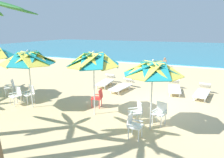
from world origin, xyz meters
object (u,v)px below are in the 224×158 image
at_px(plastic_chair_4, 16,94).
at_px(plastic_chair_1, 137,111).
at_px(beach_umbrella_2, 28,59).
at_px(beachgoer_seated, 165,64).
at_px(plastic_chair_3, 98,97).
at_px(plastic_chair_0, 133,124).
at_px(sun_lounger_0, 202,92).
at_px(plastic_chair_2, 160,112).
at_px(sun_lounger_2, 122,86).
at_px(beach_umbrella_0, 153,69).
at_px(plastic_chair_6, 10,86).
at_px(sun_lounger_1, 174,87).
at_px(beach_umbrella_1, 94,60).
at_px(sun_lounger_3, 106,81).
at_px(plastic_chair_5, 30,93).

bearing_deg(plastic_chair_4, plastic_chair_1, 2.98).
height_order(plastic_chair_1, beach_umbrella_2, beach_umbrella_2).
height_order(beach_umbrella_2, beachgoer_seated, beach_umbrella_2).
xyz_separation_m(plastic_chair_1, plastic_chair_3, (-2.11, 0.90, 0.00)).
xyz_separation_m(plastic_chair_0, sun_lounger_0, (2.11, 5.57, -0.22)).
height_order(plastic_chair_2, plastic_chair_4, same).
distance_m(plastic_chair_0, sun_lounger_2, 5.47).
distance_m(beach_umbrella_0, beachgoer_seated, 13.23).
height_order(plastic_chair_2, sun_lounger_0, plastic_chair_2).
distance_m(plastic_chair_1, plastic_chair_2, 0.89).
xyz_separation_m(plastic_chair_6, sun_lounger_0, (9.68, 3.84, -0.22)).
height_order(plastic_chair_1, sun_lounger_2, plastic_chair_1).
bearing_deg(plastic_chair_1, sun_lounger_1, 79.93).
distance_m(plastic_chair_2, beachgoer_seated, 12.56).
xyz_separation_m(beach_umbrella_1, sun_lounger_3, (-1.49, 4.38, -2.05)).
height_order(plastic_chair_6, sun_lounger_2, plastic_chair_6).
distance_m(beach_umbrella_2, sun_lounger_2, 5.47).
bearing_deg(plastic_chair_3, plastic_chair_4, -162.36).
distance_m(plastic_chair_2, plastic_chair_6, 8.20).
relative_size(plastic_chair_0, plastic_chair_6, 1.00).
xyz_separation_m(beach_umbrella_0, beach_umbrella_1, (-2.49, 0.40, 0.10)).
relative_size(sun_lounger_0, sun_lounger_3, 1.02).
distance_m(plastic_chair_2, plastic_chair_5, 6.34).
relative_size(plastic_chair_2, beachgoer_seated, 0.94).
height_order(sun_lounger_2, sun_lounger_3, same).
height_order(beach_umbrella_1, sun_lounger_0, beach_umbrella_1).
distance_m(plastic_chair_0, plastic_chair_1, 1.13).
bearing_deg(plastic_chair_5, sun_lounger_2, 47.22).
distance_m(beach_umbrella_1, plastic_chair_3, 2.01).
xyz_separation_m(plastic_chair_3, beach_umbrella_2, (-2.80, -1.21, 1.79)).
distance_m(beach_umbrella_0, plastic_chair_4, 6.73).
xyz_separation_m(plastic_chair_2, plastic_chair_6, (-8.19, 0.34, 0.00)).
xyz_separation_m(beach_umbrella_2, sun_lounger_0, (7.25, 4.78, -2.01)).
bearing_deg(beach_umbrella_1, beach_umbrella_0, -9.22).
bearing_deg(sun_lounger_0, plastic_chair_4, -149.92).
relative_size(plastic_chair_1, plastic_chair_5, 1.00).
relative_size(beach_umbrella_1, beach_umbrella_2, 1.02).
bearing_deg(beach_umbrella_0, sun_lounger_3, 129.75).
xyz_separation_m(plastic_chair_4, sun_lounger_3, (2.52, 4.80, -0.22)).
bearing_deg(sun_lounger_1, plastic_chair_4, -143.12).
height_order(plastic_chair_0, plastic_chair_3, same).
bearing_deg(beach_umbrella_2, plastic_chair_1, 3.69).
height_order(sun_lounger_2, beachgoer_seated, beachgoer_seated).
bearing_deg(plastic_chair_6, plastic_chair_1, -4.80).
bearing_deg(beach_umbrella_0, plastic_chair_0, -115.44).
height_order(plastic_chair_4, sun_lounger_3, plastic_chair_4).
bearing_deg(beach_umbrella_2, plastic_chair_5, 141.99).
distance_m(plastic_chair_4, plastic_chair_6, 1.71).
distance_m(plastic_chair_3, plastic_chair_6, 5.23).
height_order(beach_umbrella_0, plastic_chair_0, beach_umbrella_0).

